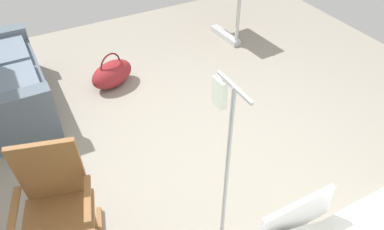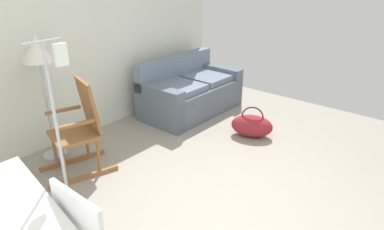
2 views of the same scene
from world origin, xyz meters
The scene contains 4 objects.
ground_plane centered at (0.00, 0.00, 0.00)m, with size 6.47×6.47×0.00m, color gray.
rocking_chair centered at (-0.45, 1.52, 0.50)m, with size 0.86×0.66×1.05m.
overbed_table centered at (1.92, -1.33, 0.53)m, with size 0.85×0.45×0.84m.
duffel_bag centered at (1.51, 0.51, 0.15)m, with size 0.51×0.64×0.43m.
Camera 1 is at (-2.29, 1.45, 2.68)m, focal length 35.21 mm.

